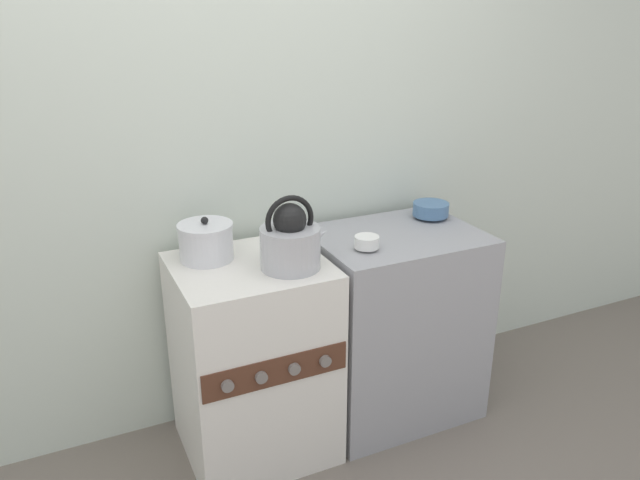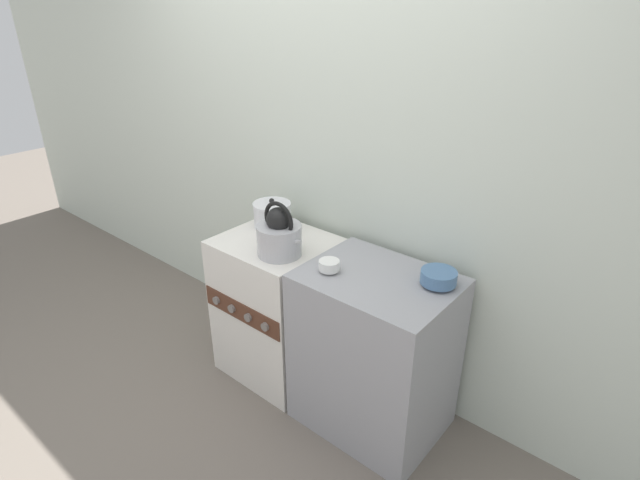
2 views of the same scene
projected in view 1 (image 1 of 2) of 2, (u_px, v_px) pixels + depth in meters
The scene contains 7 objects.
wall_back at pixel (217, 134), 2.45m from camera, with size 7.00×0.06×2.50m.
stove at pixel (254, 359), 2.47m from camera, with size 0.57×0.54×0.82m.
counter at pixel (393, 324), 2.73m from camera, with size 0.69×0.53×0.84m.
kettle at pixel (291, 241), 2.26m from camera, with size 0.27×0.22×0.28m.
cooking_pot at pixel (206, 241), 2.34m from camera, with size 0.21×0.21×0.17m.
enamel_bowl at pixel (431, 209), 2.74m from camera, with size 0.16×0.16×0.07m.
small_ceramic_bowl at pixel (367, 242), 2.40m from camera, with size 0.10×0.10×0.06m.
Camera 1 is at (-0.66, -1.78, 1.75)m, focal length 35.00 mm.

